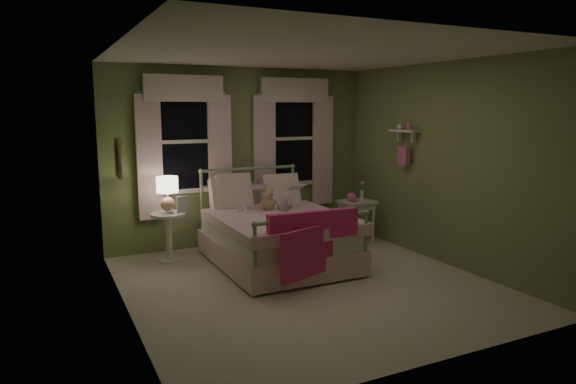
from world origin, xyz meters
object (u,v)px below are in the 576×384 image
teddy_bear (268,201)px  nightstand_left (169,230)px  child_right (282,185)px  child_left (244,190)px  bed (276,236)px  nightstand_right (357,207)px  table_lamp (167,190)px

teddy_bear → nightstand_left: 1.37m
teddy_bear → nightstand_left: size_ratio=0.49×
child_right → child_left: bearing=24.5°
bed → nightstand_right: bearing=15.2°
teddy_bear → nightstand_right: 1.54m
bed → nightstand_left: (-1.22, 0.73, 0.04)m
teddy_bear → child_left: bearing=150.5°
child_left → nightstand_left: 1.12m
teddy_bear → table_lamp: table_lamp is taller
table_lamp → bed: bearing=-31.0°
table_lamp → nightstand_right: table_lamp is taller
nightstand_left → nightstand_right: size_ratio=1.02×
teddy_bear → table_lamp: bearing=159.5°
bed → child_right: size_ratio=2.58×
child_left → child_right: bearing=-175.0°
bed → nightstand_right: (1.52, 0.41, 0.17)m
teddy_bear → child_right: bearing=29.5°
child_left → bed: bearing=127.4°
teddy_bear → table_lamp: size_ratio=0.70×
nightstand_left → teddy_bear: bearing=-20.5°
child_left → nightstand_left: size_ratio=1.11×
child_left → nightstand_right: 1.83m
table_lamp → teddy_bear: bearing=-20.5°
teddy_bear → nightstand_right: (1.51, 0.14, -0.24)m
child_right → nightstand_left: (-1.51, 0.30, -0.54)m
table_lamp → nightstand_right: (2.74, -0.32, -0.40)m
teddy_bear → table_lamp: 1.32m
bed → child_left: child_left is taller
nightstand_left → child_right: bearing=-11.3°
bed → child_left: (-0.27, 0.43, 0.56)m
bed → child_right: child_right is taller
child_right → nightstand_right: 1.30m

